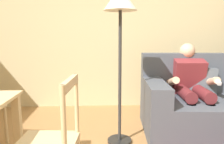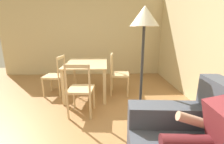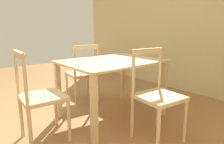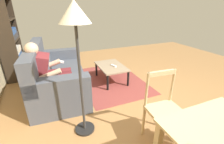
{
  "view_description": "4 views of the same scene",
  "coord_description": "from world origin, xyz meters",
  "views": [
    {
      "loc": [
        -0.1,
        -1.05,
        1.21
      ],
      "look_at": [
        -0.01,
        0.84,
        0.9
      ],
      "focal_mm": 33.42,
      "sensor_mm": 36.0,
      "label": 1
    },
    {
      "loc": [
        2.04,
        0.77,
        1.45
      ],
      "look_at": [
        -0.01,
        0.84,
        0.9
      ],
      "focal_mm": 24.81,
      "sensor_mm": 36.0,
      "label": 2
    },
    {
      "loc": [
        0.19,
        2.28,
        1.16
      ],
      "look_at": [
        -1.42,
        0.32,
        0.6
      ],
      "focal_mm": 32.47,
      "sensor_mm": 36.0,
      "label": 3
    },
    {
      "loc": [
        -1.68,
        1.54,
        1.68
      ],
      "look_at": [
        -0.01,
        0.84,
        0.9
      ],
      "focal_mm": 24.8,
      "sensor_mm": 36.0,
      "label": 4
    }
  ],
  "objects": [
    {
      "name": "dining_table",
      "position": [
        -1.42,
        0.32,
        0.64
      ],
      "size": [
        1.22,
        0.91,
        0.75
      ],
      "color": "#D1B27F",
      "rests_on": "ground_plane"
    },
    {
      "name": "dining_chair_by_doorway",
      "position": [
        -1.41,
        -0.41,
        0.45
      ],
      "size": [
        0.47,
        0.47,
        0.91
      ],
      "color": "#D1B27F",
      "rests_on": "ground_plane"
    },
    {
      "name": "wall_side",
      "position": [
        -3.21,
        0.0,
        1.28
      ],
      "size": [
        0.12,
        5.27,
        2.55
      ],
      "primitive_type": "cube",
      "color": "#C8B586",
      "rests_on": "ground_plane"
    },
    {
      "name": "dining_chair_near_wall",
      "position": [
        -1.42,
        1.05,
        0.47
      ],
      "size": [
        0.46,
        0.46,
        0.95
      ],
      "color": "#D1B27F",
      "rests_on": "ground_plane"
    },
    {
      "name": "dining_chair_facing_couch",
      "position": [
        -0.47,
        0.32,
        0.47
      ],
      "size": [
        0.45,
        0.45,
        0.95
      ],
      "color": "#D1B27F",
      "rests_on": "ground_plane"
    }
  ]
}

